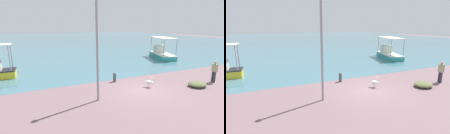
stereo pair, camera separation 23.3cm
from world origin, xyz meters
TOP-DOWN VIEW (x-y plane):
  - ground at (0.00, 0.00)m, footprint 120.00×120.00m
  - harbor_water at (0.00, 48.00)m, footprint 110.00×90.00m
  - fishing_boat_far_right at (9.61, 9.52)m, footprint 3.35×5.49m
  - pelican at (0.86, 0.33)m, footprint 0.65×0.65m
  - lamp_post at (-3.34, -0.29)m, footprint 0.28×0.28m
  - mooring_bollard at (-0.93, 2.51)m, footprint 0.25×0.25m
  - fisherman_standing at (6.27, -0.78)m, footprint 0.24×0.41m
  - net_pile at (4.19, -1.04)m, footprint 1.38×1.17m

SIDE VIEW (x-z plane):
  - ground at x=0.00m, z-range 0.00..0.00m
  - harbor_water at x=0.00m, z-range 0.00..0.00m
  - net_pile at x=4.19m, z-range 0.00..0.38m
  - pelican at x=0.86m, z-range -0.02..0.78m
  - mooring_bollard at x=-0.93m, z-range 0.03..0.79m
  - fishing_boat_far_right at x=9.61m, z-range -0.77..2.04m
  - fisherman_standing at x=6.27m, z-range 0.06..1.75m
  - lamp_post at x=-3.34m, z-range 0.36..6.36m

